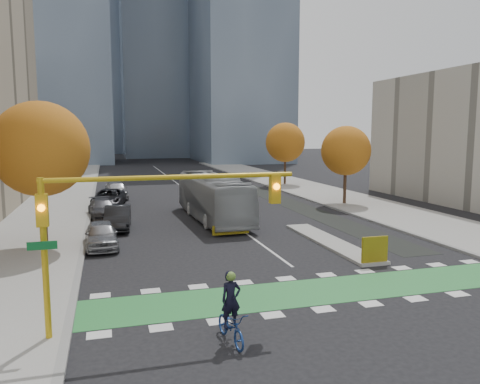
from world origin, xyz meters
TOP-DOWN VIEW (x-y plane):
  - ground at (0.00, 0.00)m, footprint 300.00×300.00m
  - sidewalk_west at (-13.50, 20.00)m, footprint 7.00×120.00m
  - sidewalk_east at (13.50, 20.00)m, footprint 7.00×120.00m
  - curb_west at (-10.00, 20.00)m, footprint 0.30×120.00m
  - curb_east at (10.00, 20.00)m, footprint 0.30×120.00m
  - bike_crossing at (0.00, 1.50)m, footprint 20.00×3.00m
  - centre_line at (0.00, 40.00)m, footprint 0.15×70.00m
  - bike_lane_paint at (7.50, 30.00)m, footprint 2.50×50.00m
  - median_island at (4.00, 9.00)m, footprint 1.60×10.00m
  - hazard_board at (4.00, 4.20)m, footprint 1.40×0.12m
  - tower_ne at (20.00, 85.00)m, footprint 18.00×24.00m
  - tower_far at (-4.00, 140.00)m, footprint 26.00×26.00m
  - tree_west at (-12.00, 12.00)m, footprint 5.20×5.20m
  - tree_east_near at (12.00, 22.00)m, footprint 4.40×4.40m
  - tree_east_far at (12.50, 38.00)m, footprint 4.80×4.80m
  - traffic_signal_west at (-7.93, -0.51)m, footprint 8.53×0.56m
  - cyclist at (-5.01, -2.10)m, footprint 0.95×2.06m
  - bus at (-1.01, 18.17)m, footprint 3.28×12.37m
  - parked_car_a at (-9.00, 11.58)m, footprint 1.96×4.49m
  - parked_car_b at (-7.98, 16.58)m, footprint 2.01×4.86m
  - parked_car_c at (-9.00, 21.58)m, footprint 2.43×4.87m
  - parked_car_d at (-8.51, 26.58)m, footprint 3.21×5.80m
  - parked_car_e at (-7.77, 31.81)m, footprint 2.45×5.15m

SIDE VIEW (x-z plane):
  - ground at x=0.00m, z-range 0.00..0.00m
  - centre_line at x=0.00m, z-range 0.00..0.01m
  - bike_lane_paint at x=7.50m, z-range 0.00..0.01m
  - bike_crossing at x=0.00m, z-range 0.00..0.01m
  - sidewalk_west at x=-13.50m, z-range 0.00..0.15m
  - sidewalk_east at x=13.50m, z-range 0.00..0.15m
  - curb_west at x=-10.00m, z-range -0.01..0.15m
  - curb_east at x=10.00m, z-range -0.01..0.15m
  - median_island at x=4.00m, z-range 0.00..0.16m
  - parked_car_c at x=-9.00m, z-range 0.00..1.36m
  - parked_car_a at x=-9.00m, z-range 0.00..1.51m
  - cyclist at x=-5.01m, z-range -0.38..1.91m
  - parked_car_d at x=-8.51m, z-range 0.00..1.54m
  - parked_car_b at x=-7.98m, z-range 0.00..1.56m
  - hazard_board at x=4.00m, z-range 0.15..1.45m
  - parked_car_e at x=-7.77m, z-range 0.00..1.70m
  - bus at x=-1.01m, z-range 0.00..3.42m
  - traffic_signal_west at x=-7.93m, z-range 1.43..6.63m
  - tree_east_near at x=12.00m, z-range 1.33..8.40m
  - tree_east_far at x=12.50m, z-range 1.42..9.07m
  - tree_west at x=-12.00m, z-range 1.50..9.73m
  - tower_ne at x=20.00m, z-range 0.00..60.00m
  - tower_far at x=-4.00m, z-range 0.00..80.00m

